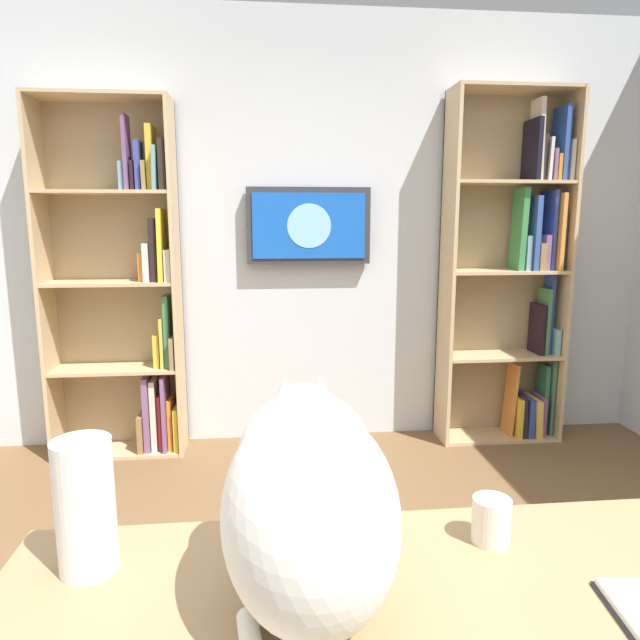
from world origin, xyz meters
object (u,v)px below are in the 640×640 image
cat (308,496)px  coffee_mug (491,520)px  wall_mounted_tv (309,226)px  paper_towel_roll (85,506)px  bookshelf_left (517,276)px  bookshelf_right (129,291)px

cat → coffee_mug: size_ratio=5.88×
wall_mounted_tv → paper_towel_roll: bearing=75.9°
bookshelf_left → paper_towel_roll: bearing=50.9°
bookshelf_left → coffee_mug: (1.16, 2.40, -0.27)m
bookshelf_left → coffee_mug: bearing=64.3°
wall_mounted_tv → coffee_mug: bearing=94.2°
wall_mounted_tv → bookshelf_right: bearing=4.2°
paper_towel_roll → coffee_mug: bearing=-179.0°
cat → paper_towel_roll: (0.42, -0.12, -0.06)m
wall_mounted_tv → paper_towel_roll: 2.63m
cat → wall_mounted_tv: bearing=-94.7°
wall_mounted_tv → cat: 2.67m
bookshelf_left → paper_towel_roll: (1.97, 2.42, -0.19)m
wall_mounted_tv → paper_towel_roll: (0.63, 2.50, -0.50)m
bookshelf_left → wall_mounted_tv: (1.34, -0.08, 0.32)m
bookshelf_left → bookshelf_right: bookshelf_left is taller
bookshelf_left → wall_mounted_tv: size_ratio=2.89×
bookshelf_right → cat: bookshelf_right is taller
bookshelf_left → bookshelf_right: size_ratio=1.04×
bookshelf_left → bookshelf_right: 2.44m
coffee_mug → bookshelf_left: bearing=-115.7°
bookshelf_left → bookshelf_right: (2.44, -0.00, -0.07)m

